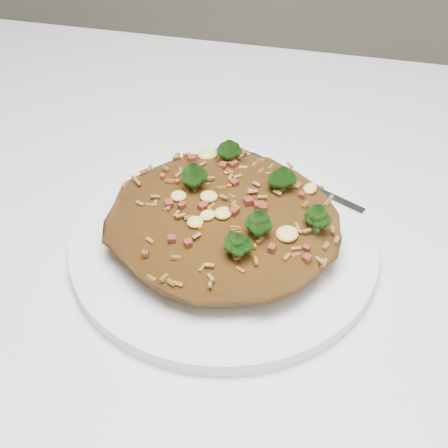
{
  "coord_description": "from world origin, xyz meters",
  "views": [
    {
      "loc": [
        0.0,
        -0.35,
        1.13
      ],
      "look_at": [
        -0.08,
        0.02,
        0.78
      ],
      "focal_mm": 50.0,
      "sensor_mm": 36.0,
      "label": 1
    }
  ],
  "objects_px": {
    "dining_table": "(305,349)",
    "plate": "(224,243)",
    "fried_rice": "(225,213)",
    "fork": "(295,180)"
  },
  "relations": [
    {
      "from": "dining_table",
      "to": "plate",
      "type": "relative_size",
      "value": 4.59
    },
    {
      "from": "fried_rice",
      "to": "dining_table",
      "type": "bearing_deg",
      "value": -15.29
    },
    {
      "from": "fried_rice",
      "to": "fork",
      "type": "height_order",
      "value": "fried_rice"
    },
    {
      "from": "fried_rice",
      "to": "plate",
      "type": "bearing_deg",
      "value": -172.57
    },
    {
      "from": "dining_table",
      "to": "fried_rice",
      "type": "relative_size",
      "value": 6.12
    },
    {
      "from": "plate",
      "to": "fork",
      "type": "bearing_deg",
      "value": 61.16
    },
    {
      "from": "plate",
      "to": "dining_table",
      "type": "bearing_deg",
      "value": -15.09
    },
    {
      "from": "plate",
      "to": "fried_rice",
      "type": "distance_m",
      "value": 0.03
    },
    {
      "from": "dining_table",
      "to": "fried_rice",
      "type": "distance_m",
      "value": 0.16
    },
    {
      "from": "plate",
      "to": "fork",
      "type": "distance_m",
      "value": 0.1
    }
  ]
}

